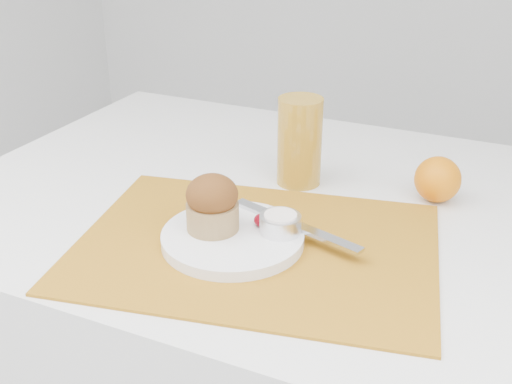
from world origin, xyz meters
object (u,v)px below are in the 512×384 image
at_px(plate, 233,238).
at_px(juice_glass, 300,141).
at_px(orange, 438,179).
at_px(table, 301,380).
at_px(muffin, 212,204).

relative_size(plate, juice_glass, 1.35).
bearing_deg(orange, table, -152.94).
relative_size(plate, orange, 2.73).
height_order(orange, juice_glass, juice_glass).
relative_size(plate, muffin, 2.09).
bearing_deg(orange, juice_glass, -172.97).
xyz_separation_m(table, juice_glass, (-0.04, 0.07, 0.45)).
distance_m(table, orange, 0.46).
bearing_deg(juice_glass, muffin, -99.25).
height_order(plate, muffin, muffin).
distance_m(orange, muffin, 0.38).
distance_m(plate, muffin, 0.06).
xyz_separation_m(plate, juice_glass, (0.01, 0.24, 0.06)).
distance_m(orange, juice_glass, 0.23).
height_order(plate, juice_glass, juice_glass).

